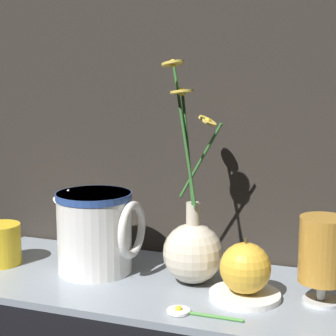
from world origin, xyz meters
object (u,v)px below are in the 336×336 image
Objects in this scene: tea_glass at (323,251)px; orange_fruit at (245,268)px; ceramic_pitcher at (96,229)px; vase_with_flowers at (193,248)px.

tea_glass is 0.12m from orange_fruit.
ceramic_pitcher is 0.40m from tea_glass.
tea_glass is at bearing 13.28° from orange_fruit.
tea_glass is 1.54× the size of orange_fruit.
ceramic_pitcher is at bearing 173.43° from orange_fruit.
tea_glass reaches higher than orange_fruit.
vase_with_flowers is 4.20× the size of orange_fruit.
ceramic_pitcher is at bearing -177.52° from vase_with_flowers.
vase_with_flowers is 0.11m from orange_fruit.
vase_with_flowers is 0.22m from tea_glass.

